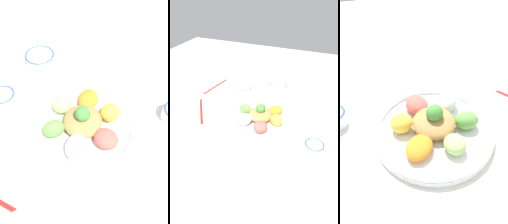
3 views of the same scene
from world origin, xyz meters
The scene contains 5 objects.
ground_plane centered at (0.00, 0.00, 0.00)m, with size 2.40×2.40×0.00m, color silver.
salad_platter centered at (0.04, -0.02, 0.03)m, with size 0.34×0.34×0.11m.
sauce_bowl_red centered at (0.26, 0.17, 0.02)m, with size 0.08×0.08×0.04m.
rice_bowl_blue centered at (0.39, -0.02, 0.02)m, with size 0.12×0.12×0.04m.
serving_spoon_main centered at (0.08, -0.39, 0.00)m, with size 0.05×0.12×0.01m.
Camera 1 is at (-0.28, 0.15, 0.61)m, focal length 35.00 mm.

